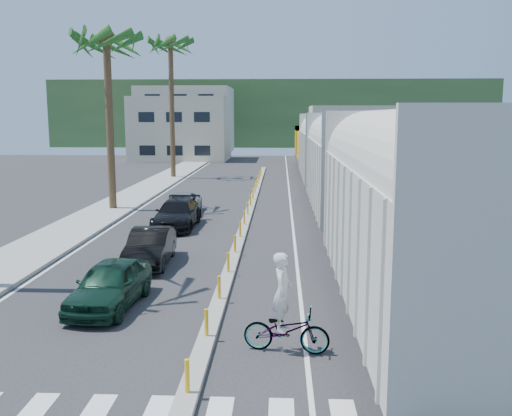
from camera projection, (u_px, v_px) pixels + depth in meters
The scene contains 14 objects.
ground at pixel (195, 377), 12.52m from camera, with size 140.00×140.00×0.00m, color #28282B.
sidewalk at pixel (123, 202), 37.53m from camera, with size 3.00×90.00×0.15m, color gray.
rails at pixel (325, 197), 39.91m from camera, with size 1.56×100.00×0.06m.
median at pixel (248, 216), 32.19m from camera, with size 0.45×60.00×0.85m.
lane_markings at pixel (219, 203), 37.27m from camera, with size 9.42×90.00×0.01m.
freight_train at pixel (332, 161), 35.09m from camera, with size 3.00×60.94×5.85m.
palm_trees at pixel (113, 27), 33.52m from camera, with size 3.50×37.20×13.75m.
buildings at pixel (224, 125), 82.76m from camera, with size 38.00×27.00×10.00m.
hillside at pixel (272, 114), 110.17m from camera, with size 80.00×20.00×12.00m, color #385628.
car_lead at pixel (110, 284), 16.98m from camera, with size 1.96×4.22×1.40m, color #103223.
car_second at pixel (150, 247), 21.87m from camera, with size 1.64×4.25×1.38m, color black.
car_third at pixel (177, 214), 29.06m from camera, with size 2.04×4.93×1.43m, color black.
car_rear at pixel (182, 204), 33.25m from camera, with size 2.15×4.38×1.20m, color #A9ABAE.
cyclist at pixel (285, 321), 13.73m from camera, with size 1.41×2.33×2.47m.
Camera 1 is at (1.86, -11.69, 5.67)m, focal length 40.00 mm.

